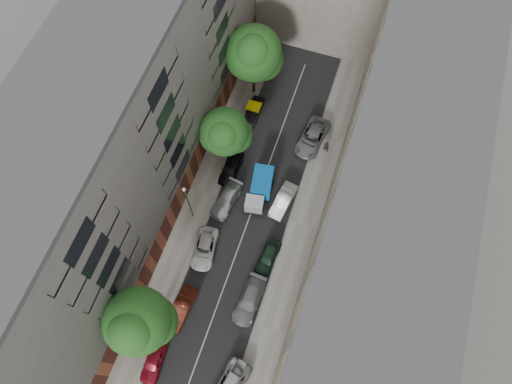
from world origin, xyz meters
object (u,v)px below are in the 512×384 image
at_px(car_left_2, 205,249).
at_px(car_right_3, 283,200).
at_px(car_left_5, 254,111).
at_px(pedestrian, 326,147).
at_px(car_left_4, 231,168).
at_px(car_right_2, 268,257).
at_px(lamp_post, 188,200).
at_px(car_right_1, 249,300).
at_px(car_left_3, 226,200).
at_px(car_left_1, 182,308).
at_px(tarp_truck, 260,189).
at_px(tree_far, 254,55).
at_px(car_right_4, 312,138).
at_px(tree_near, 138,323).
at_px(tree_mid, 225,134).
at_px(car_left_0, 154,361).

height_order(car_left_2, car_right_3, car_right_3).
bearing_deg(car_left_2, car_left_5, 83.47).
bearing_deg(car_left_5, pedestrian, -11.56).
bearing_deg(car_right_3, car_left_4, 172.71).
bearing_deg(car_right_2, lamp_post, 173.42).
bearing_deg(lamp_post, car_right_1, -37.57).
bearing_deg(car_left_3, car_right_1, -48.87).
bearing_deg(car_right_1, car_left_1, -151.03).
bearing_deg(pedestrian, car_right_1, 91.60).
xyz_separation_m(tarp_truck, lamp_post, (-5.73, -4.59, 3.04)).
bearing_deg(lamp_post, tarp_truck, 38.70).
bearing_deg(tarp_truck, car_right_2, -74.10).
bearing_deg(tree_far, car_right_4, -27.06).
relative_size(car_right_4, lamp_post, 0.80).
distance_m(car_left_5, lamp_post, 14.35).
distance_m(car_left_5, car_right_3, 11.37).
height_order(car_right_3, tree_near, tree_near).
distance_m(car_left_2, lamp_post, 5.38).
distance_m(car_right_1, car_right_3, 10.77).
relative_size(car_left_1, tree_far, 0.46).
relative_size(car_right_4, tree_far, 0.56).
distance_m(car_left_4, car_right_1, 14.12).
distance_m(car_right_2, pedestrian, 13.76).
height_order(car_left_1, tree_mid, tree_mid).
xyz_separation_m(car_left_5, car_right_4, (7.20, -1.25, 0.09)).
distance_m(car_left_4, tree_far, 11.98).
bearing_deg(tree_far, car_left_4, -85.06).
distance_m(car_left_4, tree_near, 19.21).
bearing_deg(car_left_3, car_right_3, 26.98).
xyz_separation_m(car_right_1, tree_near, (-7.30, -5.57, 6.21)).
height_order(car_right_4, tree_far, tree_far).
relative_size(tree_mid, lamp_post, 1.10).
bearing_deg(tree_mid, car_left_4, -58.43).
distance_m(tarp_truck, car_right_3, 2.69).
bearing_deg(tree_near, lamp_post, 94.98).
distance_m(tarp_truck, car_left_3, 3.66).
relative_size(car_left_1, car_left_2, 0.96).
distance_m(car_right_4, lamp_post, 15.89).
bearing_deg(tarp_truck, pedestrian, 45.02).
height_order(car_left_4, car_right_2, car_left_4).
xyz_separation_m(car_left_0, car_right_2, (6.77, 12.40, -0.01)).
xyz_separation_m(car_left_4, tree_mid, (-0.90, 1.47, 4.22)).
height_order(car_left_0, car_left_5, car_left_0).
distance_m(car_right_4, tree_far, 10.76).
bearing_deg(car_left_4, tree_far, 95.26).
xyz_separation_m(car_right_1, car_right_4, (0.80, 18.92, 0.03)).
height_order(car_left_0, car_left_2, car_left_0).
height_order(car_left_0, car_right_3, car_right_3).
xyz_separation_m(car_left_1, tree_far, (-1.52, 25.81, 5.77)).
distance_m(car_left_1, car_left_5, 22.93).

